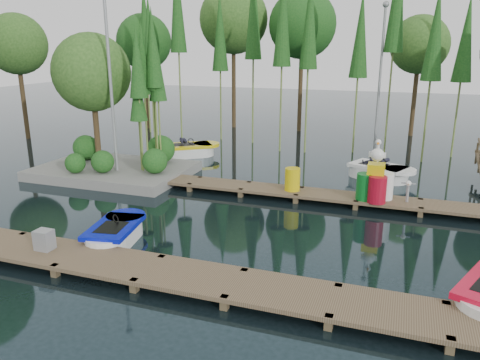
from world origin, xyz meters
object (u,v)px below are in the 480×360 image
(island, at_px, (107,98))
(drum_cluster, at_px, (376,183))
(boat_blue, at_px, (116,234))
(utility_cabinet, at_px, (44,240))
(yellow_barrel, at_px, (292,179))
(boat_yellow_far, at_px, (189,150))

(island, height_order, drum_cluster, island)
(boat_blue, xyz_separation_m, utility_cabinet, (-1.01, -1.59, 0.31))
(yellow_barrel, distance_m, drum_cluster, 2.86)
(boat_blue, xyz_separation_m, drum_cluster, (6.57, 5.26, 0.66))
(boat_yellow_far, distance_m, utility_cabinet, 11.87)
(utility_cabinet, bearing_deg, boat_blue, 57.56)
(boat_blue, bearing_deg, utility_cabinet, -132.90)
(boat_yellow_far, bearing_deg, drum_cluster, -44.53)
(utility_cabinet, xyz_separation_m, yellow_barrel, (4.73, 7.00, 0.15))
(utility_cabinet, height_order, drum_cluster, drum_cluster)
(yellow_barrel, relative_size, drum_cluster, 0.39)
(island, relative_size, boat_blue, 2.54)
(island, relative_size, boat_yellow_far, 2.20)
(yellow_barrel, bearing_deg, utility_cabinet, -124.05)
(boat_blue, bearing_deg, drum_cluster, 28.22)
(island, relative_size, yellow_barrel, 8.36)
(boat_yellow_far, relative_size, drum_cluster, 1.50)
(drum_cluster, bearing_deg, boat_yellow_far, 151.86)
(boat_blue, xyz_separation_m, boat_yellow_far, (-2.61, 10.17, 0.06))
(island, xyz_separation_m, boat_blue, (4.34, -6.20, -2.94))
(yellow_barrel, bearing_deg, drum_cluster, -3.11)
(boat_blue, relative_size, drum_cluster, 1.30)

